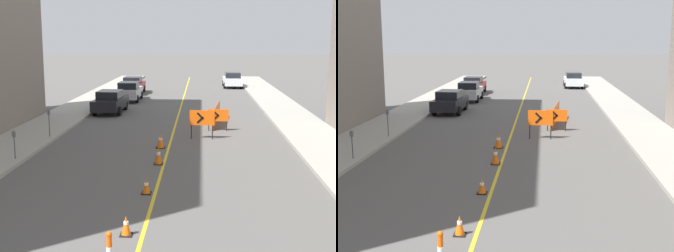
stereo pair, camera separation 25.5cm
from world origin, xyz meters
The scene contains 16 objects.
lane_stripe centered at (0.00, 30.41, 0.00)m, with size 0.12×60.83×0.01m.
sidewalk_left centered at (-7.54, 30.41, 0.08)m, with size 3.11×60.83×0.16m.
sidewalk_right centered at (7.54, 30.41, 0.08)m, with size 3.11×60.83×0.16m.
traffic_cone_third centered at (-0.45, 10.40, 0.27)m, with size 0.33×0.33×0.56m.
traffic_cone_fourth centered at (-0.30, 13.83, 0.26)m, with size 0.34×0.34×0.53m.
traffic_cone_fifth centered at (-0.22, 17.62, 0.36)m, with size 0.39×0.39×0.74m.
traffic_cone_farthest centered at (-0.39, 20.57, 0.34)m, with size 0.44×0.44×0.70m.
arrow_barricade_primary centered at (1.60, 22.70, 1.08)m, with size 1.30×0.11×1.52m.
arrow_barricade_secondary centered at (2.50, 24.96, 0.86)m, with size 1.20×0.08×1.23m.
safety_mesh_fence centered at (2.49, 27.13, 0.58)m, with size 0.58×4.60×1.16m.
parked_car_curb_near centered at (-4.84, 30.91, 0.80)m, with size 2.00×4.38×1.59m.
parked_car_curb_mid centered at (-4.49, 37.26, 0.80)m, with size 1.93×4.30×1.59m.
parked_car_curb_far centered at (-4.88, 42.39, 0.80)m, with size 1.94×4.33×1.59m.
parked_car_opposite_side centered at (4.83, 48.50, 0.80)m, with size 1.94×4.33×1.59m.
parking_meter_near_curb centered at (-6.34, 17.42, 1.04)m, with size 0.12×0.11×1.24m.
parking_meter_far_curb centered at (-6.34, 22.03, 1.17)m, with size 0.12×0.11×1.43m.
Camera 1 is at (1.52, -1.36, 5.28)m, focal length 50.00 mm.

